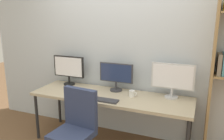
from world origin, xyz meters
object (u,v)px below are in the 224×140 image
object	(u,v)px
desk	(111,98)
computer_mouse	(78,94)
monitor_left	(69,68)
monitor_center	(116,75)
office_chair	(75,138)
monitor_right	(173,78)
coffee_mug	(132,94)
keyboard_main	(104,100)

from	to	relation	value
desk	computer_mouse	bearing A→B (deg)	-159.92
monitor_left	monitor_center	distance (m)	0.80
desk	office_chair	size ratio (longest dim) A/B	2.26
monitor_right	coffee_mug	xyz separation A→B (m)	(-0.51, -0.16, -0.23)
desk	computer_mouse	xyz separation A→B (m)	(-0.43, -0.16, 0.07)
monitor_left	monitor_center	bearing A→B (deg)	-0.00
desk	keyboard_main	size ratio (longest dim) A/B	5.90
office_chair	computer_mouse	world-z (taller)	office_chair
desk	coffee_mug	world-z (taller)	coffee_mug
office_chair	coffee_mug	distance (m)	0.96
computer_mouse	monitor_left	bearing A→B (deg)	135.10
monitor_right	monitor_left	bearing A→B (deg)	-180.00
monitor_left	office_chair	bearing A→B (deg)	-55.33
office_chair	monitor_left	xyz separation A→B (m)	(-0.62, 0.90, 0.60)
desk	monitor_center	xyz separation A→B (m)	(0.00, 0.21, 0.29)
office_chair	coffee_mug	size ratio (longest dim) A/B	9.34
office_chair	coffee_mug	world-z (taller)	office_chair
monitor_right	keyboard_main	bearing A→B (deg)	-151.08
office_chair	keyboard_main	size ratio (longest dim) A/B	2.61
keyboard_main	computer_mouse	xyz separation A→B (m)	(-0.43, 0.07, 0.01)
monitor_right	computer_mouse	xyz separation A→B (m)	(-1.23, -0.37, -0.26)
computer_mouse	coffee_mug	size ratio (longest dim) A/B	0.91
office_chair	computer_mouse	xyz separation A→B (m)	(-0.25, 0.53, 0.35)
desk	office_chair	bearing A→B (deg)	-104.88
monitor_center	computer_mouse	size ratio (longest dim) A/B	5.26
desk	coffee_mug	size ratio (longest dim) A/B	21.15
monitor_center	monitor_right	size ratio (longest dim) A/B	0.90
desk	monitor_left	world-z (taller)	monitor_left
desk	office_chair	xyz separation A→B (m)	(-0.18, -0.68, -0.29)
monitor_right	desk	bearing A→B (deg)	-165.15
monitor_left	monitor_right	world-z (taller)	monitor_right
monitor_left	monitor_right	distance (m)	1.60
monitor_center	computer_mouse	world-z (taller)	monitor_center
office_chair	coffee_mug	bearing A→B (deg)	57.11
monitor_left	keyboard_main	size ratio (longest dim) A/B	1.37
coffee_mug	monitor_center	bearing A→B (deg)	151.48
monitor_right	office_chair	bearing A→B (deg)	-137.65
desk	monitor_right	size ratio (longest dim) A/B	3.98
keyboard_main	coffee_mug	distance (m)	0.41
office_chair	monitor_right	distance (m)	1.46
keyboard_main	coffee_mug	world-z (taller)	coffee_mug
desk	monitor_right	bearing A→B (deg)	14.85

